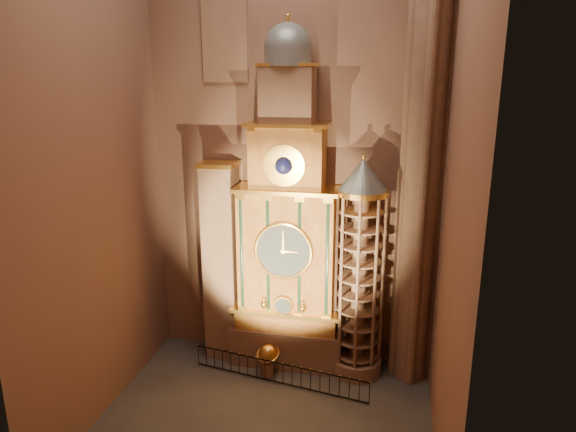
% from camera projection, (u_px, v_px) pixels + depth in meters
% --- Properties ---
extents(floor, '(14.00, 14.00, 0.00)m').
position_uv_depth(floor, '(264.00, 421.00, 21.77)').
color(floor, '#383330').
rests_on(floor, ground).
extents(wall_back, '(22.00, 0.00, 22.00)m').
position_uv_depth(wall_back, '(292.00, 145.00, 24.57)').
color(wall_back, '#895B4A').
rests_on(wall_back, floor).
extents(wall_left, '(0.00, 22.00, 22.00)m').
position_uv_depth(wall_left, '(89.00, 159.00, 20.27)').
color(wall_left, '#895B4A').
rests_on(wall_left, floor).
extents(wall_right, '(0.00, 22.00, 22.00)m').
position_uv_depth(wall_right, '(458.00, 172.00, 17.53)').
color(wall_right, '#895B4A').
rests_on(wall_right, floor).
extents(astronomical_clock, '(5.60, 2.41, 16.70)m').
position_uv_depth(astronomical_clock, '(288.00, 237.00, 24.72)').
color(astronomical_clock, '#8C634C').
rests_on(astronomical_clock, floor).
extents(portrait_tower, '(1.80, 1.60, 10.20)m').
position_uv_depth(portrait_tower, '(222.00, 262.00, 25.80)').
color(portrait_tower, '#8C634C').
rests_on(portrait_tower, floor).
extents(stair_turret, '(2.50, 2.50, 10.80)m').
position_uv_depth(stair_turret, '(359.00, 272.00, 24.15)').
color(stair_turret, '#8C634C').
rests_on(stair_turret, floor).
extents(gothic_pier, '(2.04, 2.04, 22.00)m').
position_uv_depth(gothic_pier, '(424.00, 151.00, 22.43)').
color(gothic_pier, '#8C634C').
rests_on(gothic_pier, floor).
extents(stained_glass_window, '(2.20, 0.14, 5.20)m').
position_uv_depth(stained_glass_window, '(224.00, 24.00, 23.69)').
color(stained_glass_window, navy).
rests_on(stained_glass_window, wall_back).
extents(celestial_globe, '(1.34, 1.29, 1.63)m').
position_uv_depth(celestial_globe, '(268.00, 357.00, 24.94)').
color(celestial_globe, '#8C634C').
rests_on(celestial_globe, floor).
extents(iron_railing, '(8.65, 1.62, 1.08)m').
position_uv_depth(iron_railing, '(278.00, 373.00, 24.28)').
color(iron_railing, black).
rests_on(iron_railing, floor).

